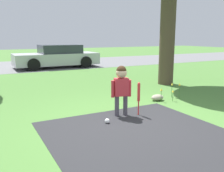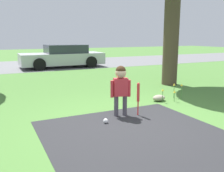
{
  "view_description": "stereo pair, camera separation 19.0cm",
  "coord_description": "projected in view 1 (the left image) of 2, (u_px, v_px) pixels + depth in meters",
  "views": [
    {
      "loc": [
        -2.52,
        -3.69,
        1.61
      ],
      "look_at": [
        -0.02,
        0.99,
        0.55
      ],
      "focal_mm": 40.0,
      "sensor_mm": 36.0,
      "label": 1
    },
    {
      "loc": [
        -2.35,
        -3.78,
        1.61
      ],
      "look_at": [
        -0.02,
        0.99,
        0.55
      ],
      "focal_mm": 40.0,
      "sensor_mm": 36.0,
      "label": 2
    }
  ],
  "objects": [
    {
      "name": "parked_car",
      "position": [
        57.0,
        57.0,
        13.16
      ],
      "size": [
        4.3,
        1.99,
        1.18
      ],
      "rotation": [
        0.0,
        0.0,
        3.13
      ],
      "color": "#B7B7BC",
      "rests_on": "ground"
    },
    {
      "name": "edging_rock",
      "position": [
        157.0,
        98.0,
        6.38
      ],
      "size": [
        0.34,
        0.24,
        0.16
      ],
      "color": "#9E937F",
      "rests_on": "ground"
    },
    {
      "name": "flower_bed",
      "position": [
        172.0,
        88.0,
        6.42
      ],
      "size": [
        0.66,
        0.39,
        0.42
      ],
      "color": "#38702D",
      "rests_on": "ground"
    },
    {
      "name": "child",
      "position": [
        121.0,
        84.0,
        5.05
      ],
      "size": [
        0.41,
        0.22,
        1.04
      ],
      "rotation": [
        0.0,
        0.0,
        -0.24
      ],
      "color": "#4C4751",
      "rests_on": "ground"
    },
    {
      "name": "sports_ball",
      "position": [
        107.0,
        121.0,
        4.71
      ],
      "size": [
        0.09,
        0.09,
        0.09
      ],
      "color": "white",
      "rests_on": "ground"
    },
    {
      "name": "ground_plane",
      "position": [
        138.0,
        124.0,
        4.67
      ],
      "size": [
        60.0,
        60.0,
        0.0
      ],
      "primitive_type": "plane",
      "color": "#477533"
    },
    {
      "name": "street_strip",
      "position": [
        30.0,
        65.0,
        14.15
      ],
      "size": [
        40.0,
        6.0,
        0.01
      ],
      "color": "slate",
      "rests_on": "ground"
    },
    {
      "name": "baseball_bat",
      "position": [
        139.0,
        94.0,
        5.13
      ],
      "size": [
        0.06,
        0.06,
        0.69
      ],
      "color": "red",
      "rests_on": "ground"
    }
  ]
}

